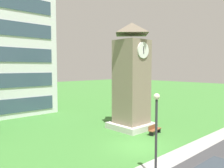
{
  "coord_description": "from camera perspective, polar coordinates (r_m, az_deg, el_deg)",
  "views": [
    {
      "loc": [
        -13.69,
        -11.75,
        6.37
      ],
      "look_at": [
        1.84,
        5.09,
        4.72
      ],
      "focal_mm": 36.2,
      "sensor_mm": 36.0,
      "label": 1
    }
  ],
  "objects": [
    {
      "name": "street_lamp",
      "position": [
        13.28,
        11.12,
        -10.08
      ],
      "size": [
        0.36,
        0.36,
        4.93
      ],
      "color": "#333338",
      "rests_on": "ground"
    },
    {
      "name": "kerb_strip",
      "position": [
        17.32,
        15.13,
        -17.6
      ],
      "size": [
        120.0,
        1.6,
        0.01
      ],
      "primitive_type": "cube",
      "color": "#9E9E99",
      "rests_on": "ground"
    },
    {
      "name": "ground_plane",
      "position": [
        19.13,
        6.53,
        -15.36
      ],
      "size": [
        160.0,
        160.0,
        0.0
      ],
      "primitive_type": "plane",
      "color": "#3D7A33"
    },
    {
      "name": "clock_tower",
      "position": [
        23.54,
        4.96,
        0.59
      ],
      "size": [
        3.93,
        3.93,
        10.97
      ],
      "color": "gray",
      "rests_on": "ground"
    },
    {
      "name": "park_bench",
      "position": [
        22.49,
        10.67,
        -11.18
      ],
      "size": [
        1.85,
        0.76,
        0.88
      ],
      "color": "brown",
      "rests_on": "ground"
    }
  ]
}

